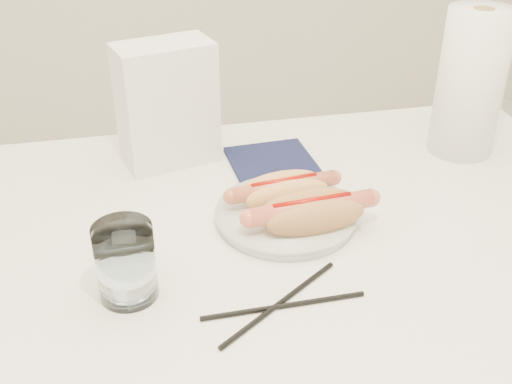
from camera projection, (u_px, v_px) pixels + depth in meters
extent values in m
cube|color=white|center=(255.00, 253.00, 0.91)|extent=(1.20, 0.80, 0.04)
cylinder|color=silver|center=(447.00, 268.00, 1.48)|extent=(0.04, 0.04, 0.71)
cylinder|color=silver|center=(286.00, 217.00, 0.94)|extent=(0.24, 0.24, 0.02)
ellipsoid|color=#F1A860|center=(287.00, 195.00, 0.93)|extent=(0.14, 0.05, 0.05)
ellipsoid|color=#F1A860|center=(280.00, 185.00, 0.96)|extent=(0.14, 0.05, 0.05)
ellipsoid|color=#F1A860|center=(284.00, 196.00, 0.95)|extent=(0.13, 0.07, 0.02)
cylinder|color=#C36445|center=(284.00, 187.00, 0.94)|extent=(0.17, 0.05, 0.02)
cylinder|color=#990A05|center=(284.00, 181.00, 0.94)|extent=(0.10, 0.02, 0.01)
ellipsoid|color=#B97E48|center=(316.00, 218.00, 0.88)|extent=(0.15, 0.05, 0.05)
ellipsoid|color=#B97E48|center=(307.00, 206.00, 0.90)|extent=(0.15, 0.05, 0.05)
ellipsoid|color=#B97E48|center=(311.00, 218.00, 0.90)|extent=(0.14, 0.07, 0.03)
cylinder|color=#DD654E|center=(312.00, 208.00, 0.89)|extent=(0.19, 0.04, 0.03)
cylinder|color=#990A05|center=(312.00, 201.00, 0.88)|extent=(0.12, 0.02, 0.01)
cylinder|color=white|center=(126.00, 262.00, 0.77)|extent=(0.07, 0.07, 0.10)
cylinder|color=black|center=(284.00, 306.00, 0.78)|extent=(0.21, 0.01, 0.01)
cylinder|color=black|center=(280.00, 303.00, 0.78)|extent=(0.18, 0.13, 0.01)
cube|color=white|center=(167.00, 104.00, 1.06)|extent=(0.18, 0.13, 0.21)
cube|color=#111537|center=(272.00, 162.00, 1.10)|extent=(0.15, 0.15, 0.01)
cylinder|color=white|center=(470.00, 83.00, 1.08)|extent=(0.15, 0.15, 0.26)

